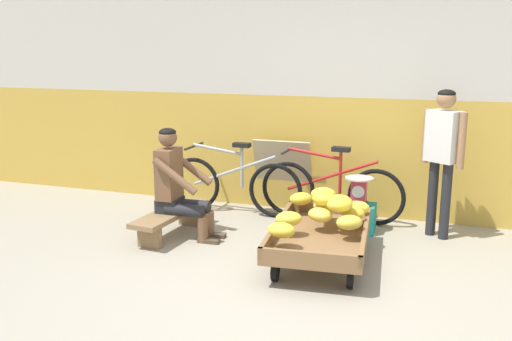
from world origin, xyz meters
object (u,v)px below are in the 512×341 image
(banana_cart, at_px, (320,237))
(weighing_scale, at_px, (359,190))
(sign_board, at_px, (284,174))
(shopping_bag, at_px, (347,231))
(customer_adult, at_px, (443,147))
(plastic_crate, at_px, (358,218))
(bicycle_far_left, at_px, (331,190))
(bicycle_near_left, at_px, (234,184))
(low_bench, at_px, (170,217))
(vendor_seated, at_px, (177,184))

(banana_cart, distance_m, weighing_scale, 1.04)
(sign_board, height_order, shopping_bag, sign_board)
(weighing_scale, relative_size, shopping_bag, 1.25)
(shopping_bag, bearing_deg, sign_board, 134.54)
(shopping_bag, bearing_deg, customer_adult, 29.18)
(plastic_crate, relative_size, bicycle_far_left, 0.22)
(banana_cart, height_order, plastic_crate, banana_cart)
(weighing_scale, distance_m, customer_adult, 0.96)
(bicycle_near_left, distance_m, sign_board, 0.63)
(low_bench, relative_size, shopping_bag, 4.68)
(weighing_scale, bearing_deg, customer_adult, 6.55)
(vendor_seated, bearing_deg, bicycle_near_left, 75.44)
(low_bench, distance_m, bicycle_near_left, 1.03)
(banana_cart, xyz_separation_m, customer_adult, (1.00, 1.09, 0.71))
(plastic_crate, height_order, weighing_scale, weighing_scale)
(low_bench, distance_m, weighing_scale, 2.01)
(bicycle_far_left, distance_m, sign_board, 0.69)
(banana_cart, height_order, customer_adult, customer_adult)
(vendor_seated, bearing_deg, bicycle_far_left, 37.63)
(banana_cart, bearing_deg, plastic_crate, 79.11)
(banana_cart, relative_size, weighing_scale, 5.03)
(sign_board, bearing_deg, shopping_bag, -45.46)
(low_bench, height_order, customer_adult, customer_adult)
(low_bench, xyz_separation_m, vendor_seated, (0.09, 0.00, 0.37))
(weighing_scale, distance_m, sign_board, 1.14)
(bicycle_near_left, bearing_deg, sign_board, 37.11)
(sign_board, xyz_separation_m, customer_adult, (1.80, -0.47, 0.52))
(low_bench, xyz_separation_m, weighing_scale, (1.83, 0.78, 0.25))
(banana_cart, bearing_deg, weighing_scale, 79.10)
(low_bench, height_order, shopping_bag, low_bench)
(weighing_scale, bearing_deg, bicycle_near_left, 172.84)
(low_bench, distance_m, plastic_crate, 1.99)
(weighing_scale, bearing_deg, bicycle_far_left, 140.77)
(bicycle_near_left, bearing_deg, customer_adult, -2.35)
(weighing_scale, xyz_separation_m, sign_board, (-0.99, 0.57, -0.02))
(plastic_crate, distance_m, bicycle_near_left, 1.52)
(vendor_seated, distance_m, plastic_crate, 1.95)
(plastic_crate, xyz_separation_m, shopping_bag, (-0.05, -0.39, -0.03))
(banana_cart, distance_m, shopping_bag, 0.63)
(plastic_crate, relative_size, customer_adult, 0.24)
(sign_board, height_order, customer_adult, customer_adult)
(low_bench, height_order, sign_board, sign_board)
(plastic_crate, relative_size, shopping_bag, 1.50)
(banana_cart, bearing_deg, vendor_seated, 171.93)
(plastic_crate, xyz_separation_m, sign_board, (-0.99, 0.57, 0.28))
(vendor_seated, xyz_separation_m, sign_board, (0.75, 1.34, -0.14))
(bicycle_near_left, xyz_separation_m, sign_board, (0.50, 0.38, 0.08))
(plastic_crate, xyz_separation_m, customer_adult, (0.81, 0.09, 0.80))
(plastic_crate, distance_m, customer_adult, 1.14)
(banana_cart, xyz_separation_m, bicycle_far_left, (-0.17, 1.29, 0.11))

